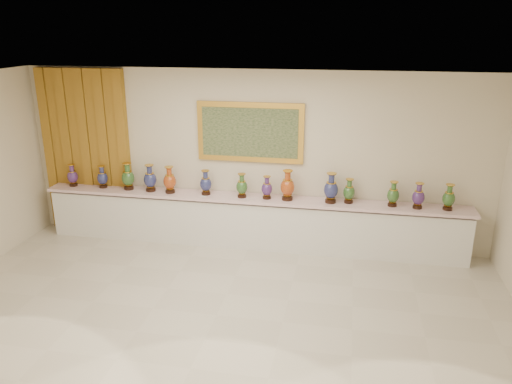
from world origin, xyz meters
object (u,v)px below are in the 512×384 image
(counter, at_px, (250,222))
(vase_1, at_px, (102,178))
(vase_0, at_px, (73,176))
(vase_2, at_px, (128,178))

(counter, relative_size, vase_1, 18.17)
(vase_0, bearing_deg, vase_2, 0.36)
(vase_0, relative_size, vase_2, 0.83)
(counter, height_order, vase_1, vase_1)
(vase_1, relative_size, vase_2, 0.83)
(vase_1, bearing_deg, vase_0, -178.28)
(vase_0, xyz_separation_m, vase_2, (1.07, 0.01, 0.04))
(counter, xyz_separation_m, vase_1, (-2.69, 0.01, 0.64))
(vase_0, distance_m, vase_2, 1.07)
(vase_1, bearing_deg, vase_2, -1.20)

